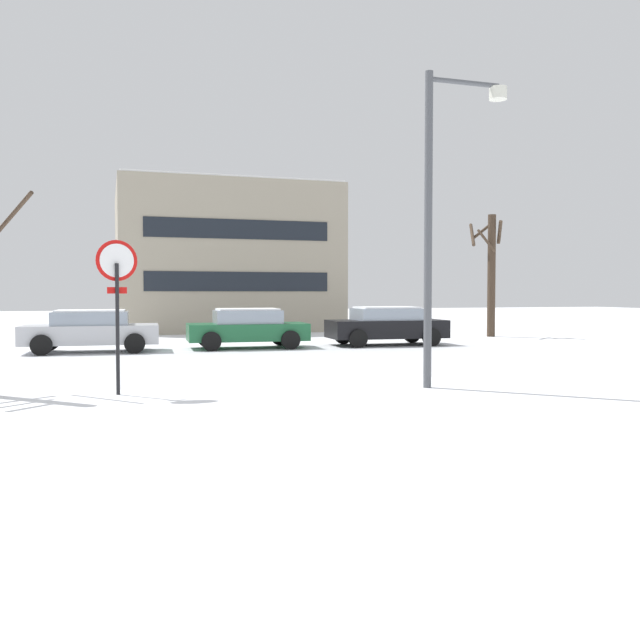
% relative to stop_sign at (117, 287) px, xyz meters
% --- Properties ---
extents(ground_plane, '(120.00, 120.00, 0.00)m').
position_rel_stop_sign_xyz_m(ground_plane, '(1.93, 1.81, -2.02)').
color(ground_plane, white).
extents(road_surface, '(80.00, 8.04, 0.00)m').
position_rel_stop_sign_xyz_m(road_surface, '(1.93, 4.83, -2.02)').
color(road_surface, silver).
rests_on(road_surface, ground).
extents(stop_sign, '(0.74, 0.21, 2.88)m').
position_rel_stop_sign_xyz_m(stop_sign, '(0.00, 0.00, 0.00)').
color(stop_sign, black).
rests_on(stop_sign, ground).
extents(street_lamp, '(1.82, 0.36, 6.28)m').
position_rel_stop_sign_xyz_m(street_lamp, '(6.25, -0.80, 1.78)').
color(street_lamp, '#4C4F54').
rests_on(street_lamp, ground).
extents(parked_car_silver, '(4.27, 2.20, 1.36)m').
position_rel_stop_sign_xyz_m(parked_car_silver, '(-0.70, 9.78, -1.32)').
color(parked_car_silver, silver).
rests_on(parked_car_silver, ground).
extents(parked_car_green, '(4.13, 2.14, 1.37)m').
position_rel_stop_sign_xyz_m(parked_car_green, '(4.39, 9.78, -1.32)').
color(parked_car_green, '#1E6038').
rests_on(parked_car_green, ground).
extents(parked_car_black, '(4.30, 2.20, 1.40)m').
position_rel_stop_sign_xyz_m(parked_car_black, '(9.48, 9.64, -1.30)').
color(parked_car_black, black).
rests_on(parked_car_black, ground).
extents(tree_far_right, '(1.71, 1.77, 5.26)m').
position_rel_stop_sign_xyz_m(tree_far_right, '(15.63, 12.70, 0.86)').
color(tree_far_right, '#423326').
rests_on(tree_far_right, ground).
extents(building_far_left, '(10.72, 10.48, 7.35)m').
position_rel_stop_sign_xyz_m(building_far_left, '(5.64, 23.22, 1.65)').
color(building_far_left, '#9E937F').
rests_on(building_far_left, ground).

